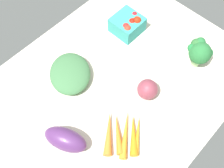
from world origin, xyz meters
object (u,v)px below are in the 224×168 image
carrot_bunch (123,134)px  leafy_greens_clump (70,73)px  red_onion_center (148,89)px  eggplant (66,139)px  broccoli_head (200,52)px  berry_basket (128,25)px

carrot_bunch → leafy_greens_clump: bearing=-96.4°
red_onion_center → eggplant: bearing=-13.4°
leafy_greens_clump → broccoli_head: size_ratio=1.59×
eggplant → carrot_bunch: bearing=-150.3°
carrot_bunch → red_onion_center: bearing=-166.7°
leafy_greens_clump → carrot_bunch: 30.04cm
eggplant → leafy_greens_clump: bearing=-67.3°
broccoli_head → carrot_bunch: (41.11, -0.72, -6.09)cm
berry_basket → carrot_bunch: bearing=39.9°
red_onion_center → berry_basket: (-17.60, -25.19, -0.01)cm
leafy_greens_clump → eggplant: (18.25, 17.98, 0.97)cm
broccoli_head → berry_basket: bearing=-78.6°
leafy_greens_clump → berry_basket: 31.74cm
leafy_greens_clump → berry_basket: bearing=179.1°
broccoli_head → carrot_bunch: bearing=-1.0°
carrot_bunch → broccoli_head: bearing=179.0°
leafy_greens_clump → red_onion_center: bearing=118.8°
broccoli_head → eggplant: broccoli_head is taller
red_onion_center → berry_basket: berry_basket is taller
berry_basket → eggplant: bearing=19.3°
broccoli_head → carrot_bunch: 41.57cm
red_onion_center → eggplant: 33.28cm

